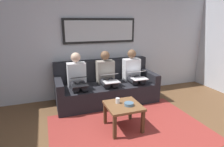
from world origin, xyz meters
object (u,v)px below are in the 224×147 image
at_px(person_right, 77,79).
at_px(laptop_black, 79,81).
at_px(cup, 118,101).
at_px(person_left, 133,73).
at_px(coffee_table, 123,109).
at_px(couch, 106,87).
at_px(framed_mirror, 100,31).
at_px(person_middle, 107,76).
at_px(bowl, 129,104).
at_px(laptop_silver, 110,78).
at_px(laptop_white, 138,75).

height_order(person_right, laptop_black, person_right).
height_order(cup, person_left, person_left).
bearing_deg(person_right, coffee_table, 115.80).
bearing_deg(couch, person_left, 173.87).
distance_m(cup, person_right, 1.17).
relative_size(framed_mirror, laptop_black, 4.56).
height_order(person_middle, laptop_black, person_middle).
xyz_separation_m(framed_mirror, coffee_table, (0.08, 1.61, -1.19)).
distance_m(framed_mirror, coffee_table, 2.00).
xyz_separation_m(bowl, person_left, (-0.65, -1.21, 0.15)).
xyz_separation_m(coffee_table, cup, (0.07, -0.09, 0.12)).
xyz_separation_m(bowl, laptop_silver, (-0.01, -0.97, 0.17)).
relative_size(bowl, laptop_silver, 0.41).
relative_size(person_left, laptop_black, 3.09).
height_order(person_middle, laptop_silver, person_middle).
relative_size(coffee_table, person_right, 0.49).
bearing_deg(framed_mirror, couch, 90.00).
bearing_deg(person_middle, bowl, 89.45).
distance_m(coffee_table, laptop_black, 1.10).
distance_m(laptop_white, person_middle, 0.68).
bearing_deg(framed_mirror, person_left, 144.47).
height_order(coffee_table, person_middle, person_middle).
relative_size(coffee_table, cup, 6.27).
distance_m(cup, laptop_silver, 0.85).
bearing_deg(cup, person_left, -126.80).
bearing_deg(person_left, bowl, 61.65).
relative_size(framed_mirror, laptop_white, 4.49).
bearing_deg(laptop_silver, framed_mirror, -90.00).
distance_m(bowl, laptop_silver, 0.99).
xyz_separation_m(couch, laptop_white, (-0.64, 0.30, 0.32)).
relative_size(bowl, person_middle, 0.13).
relative_size(couch, coffee_table, 3.90).
distance_m(person_middle, person_right, 0.64).
relative_size(cup, laptop_white, 0.24).
relative_size(laptop_white, laptop_black, 1.02).
xyz_separation_m(laptop_white, laptop_black, (1.28, 0.00, -0.00)).
relative_size(person_middle, person_right, 1.00).
distance_m(person_left, laptop_white, 0.24).
xyz_separation_m(couch, coffee_table, (0.08, 1.22, 0.05)).
height_order(couch, laptop_black, couch).
xyz_separation_m(person_left, laptop_black, (1.28, 0.24, 0.02)).
height_order(bowl, person_left, person_left).
distance_m(couch, person_right, 0.71).
height_order(coffee_table, person_right, person_right).
xyz_separation_m(bowl, person_middle, (-0.01, -1.21, 0.15)).
bearing_deg(bowl, person_left, -118.35).
bearing_deg(framed_mirror, person_right, 35.53).
xyz_separation_m(cup, laptop_white, (-0.79, -0.82, 0.15)).
distance_m(cup, bowl, 0.21).
height_order(bowl, laptop_black, laptop_black).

